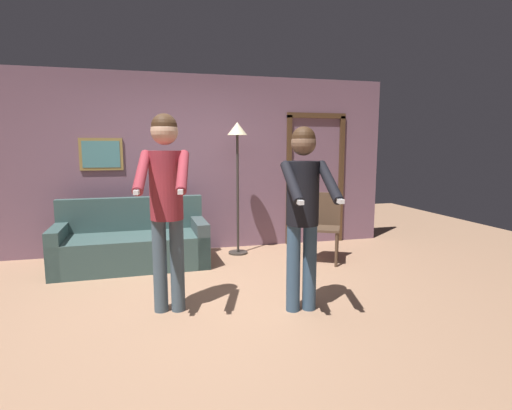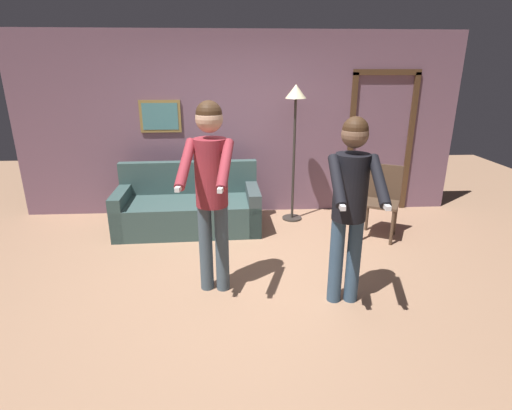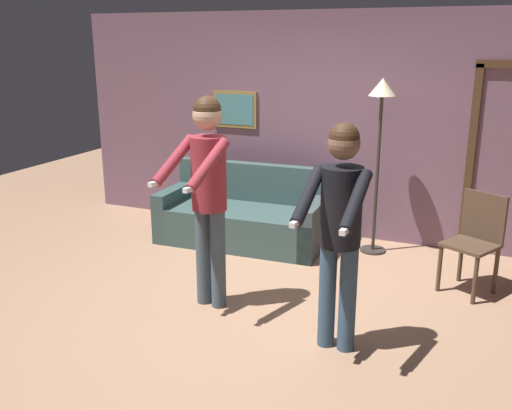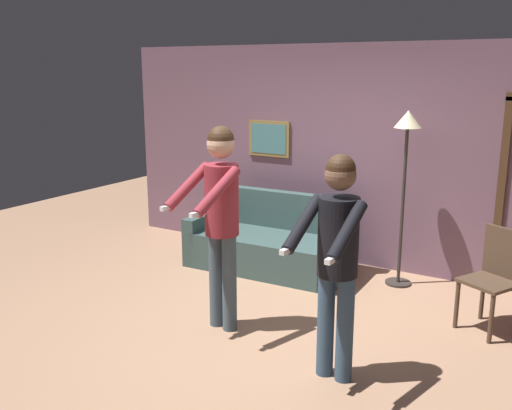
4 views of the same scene
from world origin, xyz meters
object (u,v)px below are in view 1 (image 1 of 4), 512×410
Objects in this scene: torchiere_lamp at (237,150)px; person_standing_left at (166,193)px; couch at (133,245)px; dining_chair_distant at (324,223)px; person_standing_right at (303,202)px.

torchiere_lamp reaches higher than person_standing_left.
torchiere_lamp reaches higher than couch.
couch is at bearing -169.61° from torchiere_lamp.
dining_chair_distant reaches higher than couch.
person_standing_left is 1.06× the size of person_standing_right.
person_standing_right is 1.85m from dining_chair_distant.
dining_chair_distant is at bearing 59.56° from person_standing_right.
torchiere_lamp is (1.46, 0.27, 1.23)m from couch.
person_standing_left is at bearing -119.07° from torchiere_lamp.
person_standing_left is 2.53m from dining_chair_distant.
torchiere_lamp is at bearing 94.26° from person_standing_right.
person_standing_left is at bearing -149.53° from dining_chair_distant.
person_standing_left is (0.41, -1.63, 0.86)m from couch.
couch is 1.11× the size of person_standing_right.
person_standing_right is (0.16, -2.19, -0.46)m from torchiere_lamp.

